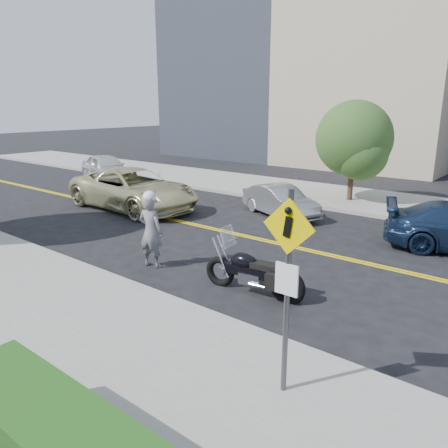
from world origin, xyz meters
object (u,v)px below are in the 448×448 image
at_px(pedestrian_sign, 287,275).
at_px(motorcyclist, 151,229).
at_px(parked_car_silver, 280,201).
at_px(parked_car_white, 106,168).
at_px(suv, 133,189).
at_px(motorcycle, 254,263).

height_order(pedestrian_sign, motorcyclist, pedestrian_sign).
bearing_deg(parked_car_silver, parked_car_white, 108.83).
height_order(motorcyclist, suv, motorcyclist).
xyz_separation_m(motorcycle, parked_car_white, (-15.23, 7.32, 0.00)).
height_order(pedestrian_sign, parked_car_silver, pedestrian_sign).
relative_size(motorcyclist, parked_car_white, 0.47).
distance_m(motorcycle, suv, 9.49).
bearing_deg(parked_car_white, motorcycle, -99.07).
bearing_deg(parked_car_silver, motorcycle, -130.52).
bearing_deg(suv, pedestrian_sign, -118.66).
height_order(motorcyclist, parked_car_silver, motorcyclist).
height_order(motorcyclist, parked_car_white, motorcyclist).
distance_m(motorcycle, parked_car_white, 16.90).
relative_size(suv, parked_car_white, 1.36).
bearing_deg(motorcycle, motorcyclist, 178.56).
bearing_deg(motorcyclist, motorcycle, 173.61).
distance_m(pedestrian_sign, motorcyclist, 6.19).
xyz_separation_m(pedestrian_sign, parked_car_white, (-17.71, 10.11, -1.21)).
bearing_deg(parked_car_white, parked_car_silver, -77.15).
xyz_separation_m(motorcyclist, suv, (-5.59, 4.09, -0.20)).
bearing_deg(motorcyclist, suv, -47.63).
bearing_deg(motorcyclist, pedestrian_sign, 144.28).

